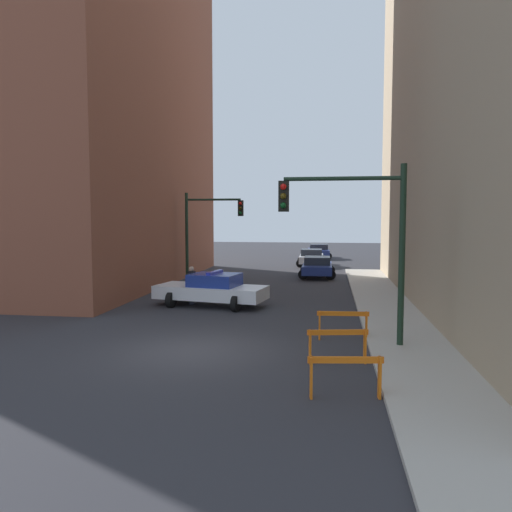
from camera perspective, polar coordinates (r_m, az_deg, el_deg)
The scene contains 13 objects.
ground_plane at distance 14.64m, azimuth -7.25°, elevation -10.67°, with size 120.00×120.00×0.00m, color #2D2D33.
sidewalk_right at distance 14.31m, azimuth 17.91°, elevation -10.96°, with size 2.40×44.00×0.12m.
building_corner_left at distance 33.02m, azimuth -22.03°, elevation 19.77°, with size 14.00×20.00×25.37m.
traffic_light_near at distance 14.70m, azimuth 11.87°, elevation 3.27°, with size 3.64×0.35×5.20m.
traffic_light_far at distance 29.10m, azimuth -5.85°, elevation 3.66°, with size 3.44×0.35×5.20m.
police_car at distance 21.41m, azimuth -5.07°, elevation -3.82°, with size 4.96×2.89×1.52m.
parked_car_near at distance 31.72m, azimuth 7.02°, elevation -1.20°, with size 2.29×4.31×1.31m.
parked_car_mid at distance 38.90m, azimuth 6.36°, elevation -0.14°, with size 2.33×4.33×1.31m.
parked_car_far at distance 46.04m, azimuth 7.16°, elevation 0.58°, with size 2.45×4.40×1.31m.
pedestrian_crossing at distance 21.98m, azimuth -7.36°, elevation -3.26°, with size 0.50×0.50×1.66m.
barrier_front at distance 10.90m, azimuth 10.19°, elevation -12.69°, with size 1.59×0.36×0.90m.
barrier_mid at distance 13.31m, azimuth 9.31°, elevation -9.50°, with size 1.58×0.43×0.90m.
barrier_back at distance 15.79m, azimuth 9.90°, elevation -7.27°, with size 1.60×0.26×0.90m.
Camera 1 is at (3.83, -13.60, 3.83)m, focal length 35.00 mm.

